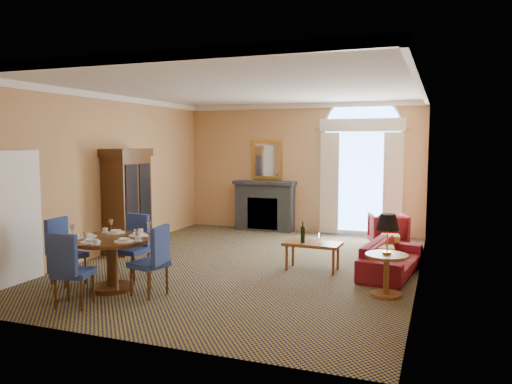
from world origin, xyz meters
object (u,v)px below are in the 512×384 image
at_px(dining_table, 112,251).
at_px(coffee_table, 312,244).
at_px(side_table, 387,246).
at_px(sofa, 391,258).
at_px(armoire, 127,202).
at_px(armchair, 388,230).

bearing_deg(dining_table, coffee_table, 40.60).
height_order(coffee_table, side_table, side_table).
distance_m(dining_table, coffee_table, 3.38).
xyz_separation_m(sofa, coffee_table, (-1.33, -0.24, 0.19)).
distance_m(armoire, armchair, 5.57).
relative_size(coffee_table, side_table, 0.84).
bearing_deg(sofa, side_table, -170.24).
distance_m(dining_table, armchair, 5.99).
bearing_deg(sofa, coffee_table, 107.66).
bearing_deg(armoire, side_table, -12.89).
distance_m(coffee_table, side_table, 1.76).
relative_size(armoire, dining_table, 1.66).
relative_size(armoire, sofa, 1.13).
height_order(dining_table, sofa, dining_table).
bearing_deg(armchair, armoire, 8.17).
bearing_deg(armoire, dining_table, -59.99).
xyz_separation_m(dining_table, side_table, (3.95, 1.15, 0.14)).
distance_m(sofa, armchair, 2.36).
xyz_separation_m(armchair, side_table, (0.34, -3.62, 0.38)).
xyz_separation_m(sofa, armchair, (-0.29, 2.34, 0.08)).
height_order(sofa, armchair, armchair).
bearing_deg(armchair, dining_table, 35.31).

